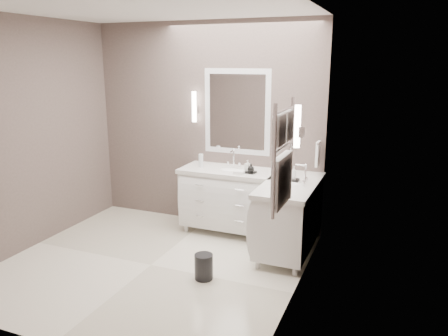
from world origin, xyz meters
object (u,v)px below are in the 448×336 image
at_px(vanity_back, 229,196).
at_px(waste_bin, 204,267).
at_px(towel_ladder, 282,162).
at_px(vanity_right, 289,213).

xyz_separation_m(vanity_back, waste_bin, (0.22, -1.28, -0.35)).
height_order(towel_ladder, waste_bin, towel_ladder).
distance_m(vanity_right, waste_bin, 1.21).
distance_m(vanity_back, waste_bin, 1.35).
bearing_deg(vanity_right, towel_ladder, -80.16).
bearing_deg(towel_ladder, vanity_back, 124.10).
relative_size(vanity_right, waste_bin, 4.64).
relative_size(vanity_back, vanity_right, 1.00).
distance_m(vanity_back, towel_ladder, 2.16).
relative_size(vanity_right, towel_ladder, 1.38).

